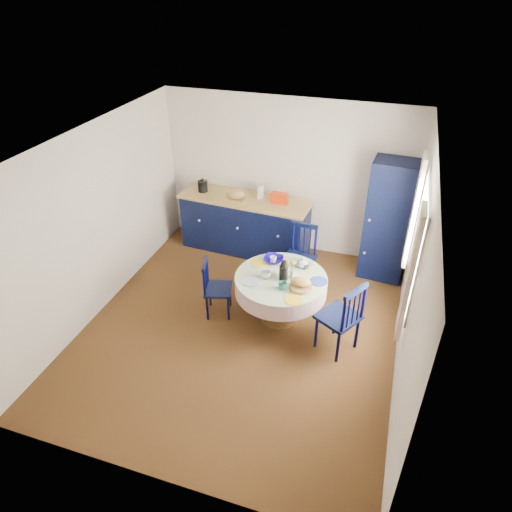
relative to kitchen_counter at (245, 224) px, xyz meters
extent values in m
plane|color=black|center=(0.59, -1.90, -0.49)|extent=(4.50, 4.50, 0.00)
plane|color=white|center=(0.59, -1.90, 2.01)|extent=(4.50, 4.50, 0.00)
cube|color=white|center=(0.59, 0.35, 0.76)|extent=(4.00, 0.02, 2.50)
cube|color=white|center=(-1.41, -1.90, 0.76)|extent=(0.02, 4.50, 2.50)
cube|color=white|center=(2.59, -1.90, 0.76)|extent=(0.02, 4.50, 2.50)
plane|color=white|center=(2.59, -1.60, 1.01)|extent=(0.00, 1.20, 1.20)
cube|color=#F3E2CD|center=(2.51, -2.30, 1.06)|extent=(0.05, 0.34, 1.45)
cube|color=#F3E2CD|center=(2.51, -0.90, 1.06)|extent=(0.05, 0.34, 1.45)
cube|color=black|center=(0.00, 0.00, -0.03)|extent=(2.10, 0.75, 0.91)
cube|color=tan|center=(0.00, 0.00, 0.44)|extent=(2.16, 0.80, 0.04)
cube|color=#982405|center=(0.57, -0.03, 0.54)|extent=(0.27, 0.16, 0.16)
cube|color=tan|center=(-0.13, -0.08, 0.47)|extent=(0.35, 0.26, 0.02)
ellipsoid|color=#A27F3F|center=(-0.13, -0.08, 0.55)|extent=(0.31, 0.20, 0.13)
cylinder|color=silver|center=(0.24, 0.08, 0.57)|extent=(0.12, 0.12, 0.22)
cube|color=black|center=(2.24, -0.05, 0.44)|extent=(0.68, 0.51, 1.86)
cylinder|color=white|center=(2.00, -0.29, 0.53)|extent=(0.04, 0.02, 0.04)
cylinder|color=white|center=(2.00, -0.29, -0.02)|extent=(0.04, 0.02, 0.04)
cylinder|color=#503416|center=(1.05, -1.60, -0.46)|extent=(0.49, 0.49, 0.05)
cylinder|color=#503416|center=(1.05, -1.60, -0.13)|extent=(0.10, 0.10, 0.65)
cylinder|color=#503416|center=(1.05, -1.60, 0.20)|extent=(1.13, 1.13, 0.03)
cylinder|color=silver|center=(1.05, -1.60, 0.11)|extent=(1.19, 1.19, 0.22)
cylinder|color=white|center=(1.05, -1.60, 0.23)|extent=(1.19, 1.19, 0.01)
cylinder|color=#8EAFC3|center=(0.71, -1.82, 0.24)|extent=(0.22, 0.22, 0.01)
cylinder|color=gold|center=(1.31, -2.01, 0.24)|extent=(0.22, 0.22, 0.01)
cylinder|color=navy|center=(1.52, -1.55, 0.24)|extent=(0.22, 0.22, 0.01)
cylinder|color=#7DA160|center=(1.11, -1.21, 0.24)|extent=(0.22, 0.22, 0.01)
cylinder|color=gold|center=(0.68, -1.38, 0.24)|extent=(0.22, 0.22, 0.01)
cylinder|color=#906139|center=(1.34, -1.77, 0.26)|extent=(0.28, 0.28, 0.05)
ellipsoid|color=#A27F3F|center=(1.34, -1.77, 0.34)|extent=(0.26, 0.16, 0.11)
cube|color=silver|center=(0.94, -1.55, 0.25)|extent=(0.10, 0.07, 0.04)
cylinder|color=black|center=(0.38, -1.80, -0.30)|extent=(0.03, 0.03, 0.38)
cylinder|color=black|center=(0.30, -1.51, -0.30)|extent=(0.03, 0.03, 0.38)
cylinder|color=black|center=(0.11, -1.88, -0.30)|extent=(0.03, 0.03, 0.38)
cylinder|color=black|center=(0.02, -1.59, -0.30)|extent=(0.03, 0.03, 0.38)
cube|color=black|center=(0.20, -1.70, -0.09)|extent=(0.44, 0.46, 0.04)
cylinder|color=black|center=(0.09, -1.89, 0.13)|extent=(0.03, 0.03, 0.43)
cylinder|color=black|center=(0.01, -1.59, 0.13)|extent=(0.03, 0.03, 0.43)
cube|color=black|center=(0.05, -1.74, 0.32)|extent=(0.13, 0.34, 0.05)
cylinder|color=black|center=(0.07, -1.82, 0.11)|extent=(0.02, 0.02, 0.36)
cylinder|color=black|center=(0.05, -1.74, 0.11)|extent=(0.02, 0.02, 0.36)
cylinder|color=black|center=(0.03, -1.66, 0.11)|extent=(0.02, 0.02, 0.36)
cylinder|color=black|center=(0.89, -0.90, -0.26)|extent=(0.04, 0.04, 0.45)
cylinder|color=black|center=(1.24, -0.95, -0.26)|extent=(0.04, 0.04, 0.45)
cylinder|color=black|center=(0.93, -0.57, -0.26)|extent=(0.04, 0.04, 0.45)
cylinder|color=black|center=(1.28, -0.62, -0.26)|extent=(0.04, 0.04, 0.45)
cube|color=black|center=(1.09, -0.76, -0.02)|extent=(0.49, 0.47, 0.04)
cylinder|color=black|center=(0.94, -0.55, 0.23)|extent=(0.04, 0.04, 0.50)
cylinder|color=black|center=(1.29, -0.59, 0.23)|extent=(0.04, 0.04, 0.50)
cube|color=black|center=(1.11, -0.57, 0.46)|extent=(0.40, 0.10, 0.06)
cylinder|color=black|center=(1.02, -0.56, 0.21)|extent=(0.02, 0.02, 0.42)
cylinder|color=black|center=(1.11, -0.57, 0.21)|extent=(0.02, 0.02, 0.42)
cylinder|color=black|center=(1.20, -0.58, 0.21)|extent=(0.02, 0.02, 0.42)
cylinder|color=black|center=(1.79, -1.63, -0.25)|extent=(0.04, 0.04, 0.47)
cylinder|color=black|center=(1.61, -1.95, -0.25)|extent=(0.04, 0.04, 0.47)
cylinder|color=black|center=(2.09, -1.80, -0.25)|extent=(0.04, 0.04, 0.47)
cylinder|color=black|center=(1.91, -2.12, -0.25)|extent=(0.04, 0.04, 0.47)
cube|color=black|center=(1.85, -1.87, 0.00)|extent=(0.60, 0.61, 0.04)
cylinder|color=black|center=(2.11, -1.81, 0.26)|extent=(0.04, 0.04, 0.52)
cylinder|color=black|center=(1.93, -2.13, 0.26)|extent=(0.04, 0.04, 0.52)
cube|color=black|center=(2.02, -1.97, 0.50)|extent=(0.24, 0.38, 0.07)
cylinder|color=black|center=(2.07, -1.89, 0.24)|extent=(0.02, 0.02, 0.43)
cylinder|color=black|center=(2.02, -1.97, 0.24)|extent=(0.02, 0.02, 0.43)
cylinder|color=black|center=(1.97, -2.06, 0.24)|extent=(0.02, 0.02, 0.43)
imported|color=silver|center=(0.86, -1.67, 0.28)|extent=(0.12, 0.12, 0.10)
imported|color=#2C6A63|center=(1.12, -1.84, 0.28)|extent=(0.11, 0.11, 0.10)
imported|color=black|center=(1.29, -1.31, 0.28)|extent=(0.11, 0.11, 0.09)
imported|color=silver|center=(0.85, -1.30, 0.27)|extent=(0.09, 0.09, 0.08)
imported|color=#0D0371|center=(0.85, -1.28, 0.26)|extent=(0.26, 0.26, 0.06)
camera|label=1|loc=(2.20, -6.22, 3.64)|focal=32.00mm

